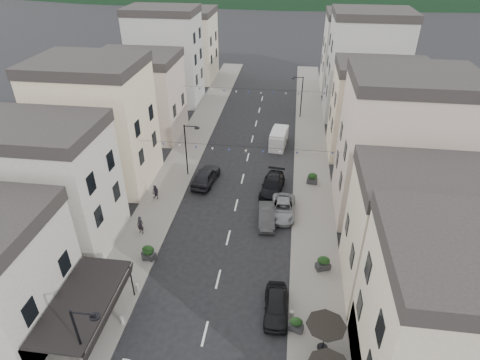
# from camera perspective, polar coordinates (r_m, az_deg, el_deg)

# --- Properties ---
(sidewalk_left) EXTENTS (4.00, 76.00, 0.12)m
(sidewalk_left) POSITION_cam_1_polar(r_m,az_deg,el_deg) (50.10, -7.32, 4.38)
(sidewalk_left) COLOR slate
(sidewalk_left) RESTS_ON ground
(sidewalk_right) EXTENTS (4.00, 76.00, 0.12)m
(sidewalk_right) POSITION_cam_1_polar(r_m,az_deg,el_deg) (48.70, 10.08, 3.28)
(sidewalk_right) COLOR slate
(sidewalk_right) RESTS_ON ground
(bistro_building) EXTENTS (10.00, 8.00, 10.00)m
(bistro_building) POSITION_cam_1_polar(r_m,az_deg,el_deg) (25.28, 29.38, -18.66)
(bistro_building) COLOR beige
(bistro_building) RESTS_ON ground
(boutique_awning) EXTENTS (3.77, 7.50, 3.28)m
(boutique_awning) POSITION_cam_1_polar(r_m,az_deg,el_deg) (28.01, -21.04, -15.88)
(boutique_awning) COLOR black
(boutique_awning) RESTS_ON ground
(buildings_row_left) EXTENTS (10.20, 54.16, 14.00)m
(buildings_row_left) POSITION_cam_1_polar(r_m,az_deg,el_deg) (54.92, -13.56, 13.12)
(buildings_row_left) COLOR #ADAA9F
(buildings_row_left) RESTS_ON ground
(buildings_row_right) EXTENTS (10.20, 54.16, 14.50)m
(buildings_row_right) POSITION_cam_1_polar(r_m,az_deg,el_deg) (51.28, 18.61, 11.27)
(buildings_row_right) COLOR beige
(buildings_row_right) RESTS_ON ground
(streetlamp_left_near) EXTENTS (1.70, 0.56, 6.00)m
(streetlamp_left_near) POSITION_cam_1_polar(r_m,az_deg,el_deg) (25.37, -21.34, -20.37)
(streetlamp_left_near) COLOR black
(streetlamp_left_near) RESTS_ON ground
(streetlamp_left_far) EXTENTS (1.70, 0.56, 6.00)m
(streetlamp_left_far) POSITION_cam_1_polar(r_m,az_deg,el_deg) (42.90, -7.38, 4.92)
(streetlamp_left_far) COLOR black
(streetlamp_left_far) RESTS_ON ground
(streetlamp_right_far) EXTENTS (1.70, 0.56, 6.00)m
(streetlamp_right_far) POSITION_cam_1_polar(r_m,az_deg,el_deg) (58.19, 8.52, 12.16)
(streetlamp_right_far) COLOR black
(streetlamp_right_far) RESTS_ON ground
(bollards) EXTENTS (11.66, 10.26, 0.60)m
(bollards) POSITION_cam_1_polar(r_m,az_deg,el_deg) (28.19, -5.29, -21.20)
(bollards) COLOR gray
(bollards) RESTS_ON ground
(bunting_near) EXTENTS (19.00, 0.28, 0.62)m
(bunting_near) POSITION_cam_1_polar(r_m,az_deg,el_deg) (37.44, -0.38, 4.37)
(bunting_near) COLOR black
(bunting_near) RESTS_ON ground
(bunting_far) EXTENTS (19.00, 0.28, 0.62)m
(bunting_far) POSITION_cam_1_polar(r_m,az_deg,el_deg) (52.08, 2.10, 12.41)
(bunting_far) COLOR black
(bunting_far) RESTS_ON ground
(parked_car_a) EXTENTS (1.82, 4.23, 1.42)m
(parked_car_a) POSITION_cam_1_polar(r_m,az_deg,el_deg) (29.38, 5.15, -17.37)
(parked_car_a) COLOR black
(parked_car_a) RESTS_ON ground
(parked_car_b) EXTENTS (1.79, 4.26, 1.37)m
(parked_car_b) POSITION_cam_1_polar(r_m,az_deg,el_deg) (37.03, 3.80, -5.14)
(parked_car_b) COLOR #303032
(parked_car_b) RESTS_ON ground
(parked_car_c) EXTENTS (2.23, 4.79, 1.33)m
(parked_car_c) POSITION_cam_1_polar(r_m,az_deg,el_deg) (38.18, 6.13, -4.03)
(parked_car_c) COLOR gray
(parked_car_c) RESTS_ON ground
(parked_car_d) EXTENTS (2.66, 5.40, 1.51)m
(parked_car_d) POSITION_cam_1_polar(r_m,az_deg,el_deg) (41.29, 4.63, -0.76)
(parked_car_d) COLOR black
(parked_car_d) RESTS_ON ground
(parked_car_e) EXTENTS (2.68, 5.26, 1.71)m
(parked_car_e) POSITION_cam_1_polar(r_m,az_deg,el_deg) (42.69, -4.90, 0.58)
(parked_car_e) COLOR black
(parked_car_e) RESTS_ON ground
(delivery_van) EXTENTS (2.26, 4.74, 2.20)m
(delivery_van) POSITION_cam_1_polar(r_m,az_deg,el_deg) (50.41, 5.52, 5.97)
(delivery_van) COLOR silver
(delivery_van) RESTS_ON ground
(pedestrian_a) EXTENTS (0.72, 0.56, 1.73)m
(pedestrian_a) POSITION_cam_1_polar(r_m,az_deg,el_deg) (36.47, -13.98, -6.24)
(pedestrian_a) COLOR black
(pedestrian_a) RESTS_ON sidewalk_left
(pedestrian_b) EXTENTS (0.90, 0.81, 1.53)m
(pedestrian_b) POSITION_cam_1_polar(r_m,az_deg,el_deg) (40.72, -11.92, -1.71)
(pedestrian_b) COLOR #27202B
(pedestrian_b) RESTS_ON sidewalk_left
(planter_la) EXTENTS (1.01, 0.66, 1.06)m
(planter_la) POSITION_cam_1_polar(r_m,az_deg,el_deg) (33.90, -12.93, -10.24)
(planter_la) COLOR #2D2D2F
(planter_la) RESTS_ON sidewalk_left
(planter_lb) EXTENTS (1.28, 1.02, 1.26)m
(planter_lb) POSITION_cam_1_polar(r_m,az_deg,el_deg) (33.92, -12.88, -9.97)
(planter_lb) COLOR #2E2E30
(planter_lb) RESTS_ON sidewalk_left
(planter_ra) EXTENTS (1.11, 0.82, 1.12)m
(planter_ra) POSITION_cam_1_polar(r_m,az_deg,el_deg) (28.58, 7.96, -19.67)
(planter_ra) COLOR #2C2C2E
(planter_ra) RESTS_ON sidewalk_right
(planter_rb) EXTENTS (1.27, 0.98, 1.25)m
(planter_rb) POSITION_cam_1_polar(r_m,az_deg,el_deg) (32.83, 11.76, -11.49)
(planter_rb) COLOR #2A2A2C
(planter_rb) RESTS_ON sidewalk_right
(planter_rc) EXTENTS (1.17, 0.74, 1.24)m
(planter_rc) POSITION_cam_1_polar(r_m,az_deg,el_deg) (43.07, 10.25, 0.24)
(planter_rc) COLOR #2D2D30
(planter_rc) RESTS_ON sidewalk_right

